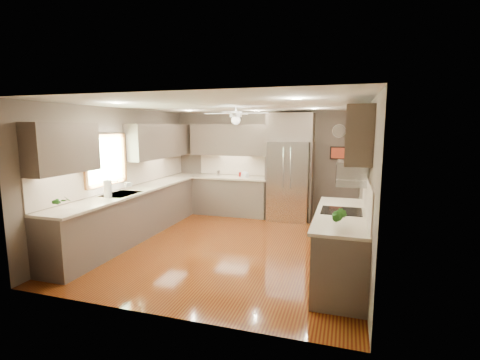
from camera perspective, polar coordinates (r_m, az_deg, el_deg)
The scene contains 26 objects.
floor at distance 6.44m, azimuth -1.49°, elevation -10.68°, with size 5.00×5.00×0.00m, color #4A1609.
ceiling at distance 6.09m, azimuth -1.58°, elevation 12.12°, with size 5.00×5.00×0.00m, color white.
wall_back at distance 8.53m, azimuth 3.87°, elevation 2.69°, with size 4.50×4.50×0.00m, color #65584D.
wall_front at distance 3.90m, azimuth -13.46°, elevation -4.65°, with size 4.50×4.50×0.00m, color #65584D.
wall_left at distance 7.18m, azimuth -18.80°, elevation 1.14°, with size 5.00×5.00×0.00m, color #65584D.
wall_right at distance 5.83m, azimuth 19.91°, elevation -0.57°, with size 5.00×5.00×0.00m, color #65584D.
canister_b at distance 8.56m, azimuth -3.55°, elevation 1.10°, with size 0.09×0.09×0.14m, color silver.
canister_d at distance 8.44m, azimuth 0.02°, elevation 0.94°, with size 0.07×0.07×0.11m, color maroon.
soap_bottle at distance 7.09m, azimuth -17.79°, elevation -0.69°, with size 0.08×0.08×0.18m, color white.
potted_plant_left at distance 5.64m, azimuth -27.07°, elevation -3.06°, with size 0.15×0.10×0.28m, color #215418.
potted_plant_right at distance 4.33m, azimuth 16.03°, elevation -5.65°, with size 0.16×0.13×0.29m, color #215418.
bowl at distance 8.36m, azimuth 0.77°, elevation 0.65°, with size 0.22×0.22×0.05m, color beige.
left_run at distance 7.27m, azimuth -15.92°, elevation -4.79°, with size 0.65×4.70×1.45m.
back_run at distance 8.56m, azimuth -1.37°, elevation -2.46°, with size 1.85×0.65×1.45m.
uppers at distance 7.01m, azimuth -5.46°, elevation 6.49°, with size 4.50×4.70×0.95m.
window at distance 6.74m, azimuth -21.21°, elevation 3.11°, with size 0.05×1.12×0.92m.
sink at distance 6.65m, azimuth -18.95°, elevation -2.44°, with size 0.50×0.70×0.32m.
refrigerator at distance 8.07m, azimuth 8.15°, elevation 1.84°, with size 1.06×0.75×2.45m.
right_run at distance 5.22m, azimuth 16.29°, elevation -10.09°, with size 0.70×2.20×1.45m.
microwave at distance 5.25m, azimuth 17.86°, elevation 1.10°, with size 0.43×0.55×0.34m.
ceiling_fan at distance 6.37m, azimuth -0.69°, elevation 10.46°, with size 1.18×1.18×0.32m.
recessed_lights at distance 6.48m, azimuth -0.76°, elevation 11.86°, with size 2.84×3.14×0.01m.
wall_clock at distance 8.24m, azimuth 15.94°, elevation 7.75°, with size 0.30×0.03×0.30m.
framed_print at distance 8.26m, azimuth 15.79°, elevation 4.28°, with size 0.36×0.03×0.30m.
stool at distance 7.41m, azimuth 15.50°, elevation -6.47°, with size 0.54×0.54×0.48m.
paper_towel at distance 6.38m, azimuth -20.90°, elevation -1.41°, with size 0.13×0.13×0.33m.
Camera 1 is at (1.95, -5.75, 2.13)m, focal length 26.00 mm.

